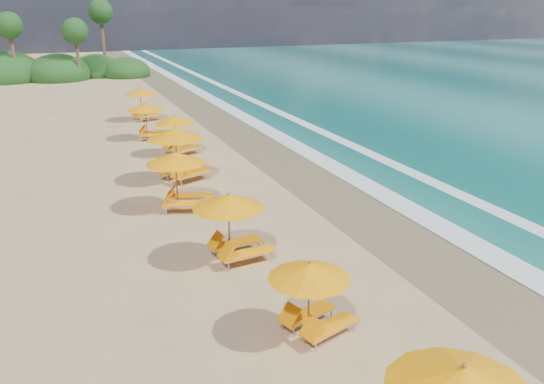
{
  "coord_description": "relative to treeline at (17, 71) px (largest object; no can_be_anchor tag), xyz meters",
  "views": [
    {
      "loc": [
        -6.94,
        -17.21,
        7.64
      ],
      "look_at": [
        0.0,
        0.0,
        1.2
      ],
      "focal_mm": 36.01,
      "sensor_mm": 36.0,
      "label": 1
    }
  ],
  "objects": [
    {
      "name": "ground",
      "position": [
        9.94,
        -45.51,
        -1.0
      ],
      "size": [
        160.0,
        160.0,
        0.0
      ],
      "primitive_type": "plane",
      "color": "tan",
      "rests_on": "ground"
    },
    {
      "name": "station_9",
      "position": [
        8.73,
        -25.01,
        0.27
      ],
      "size": [
        2.83,
        2.75,
        2.26
      ],
      "rotation": [
        0.0,
        0.0,
        0.28
      ],
      "color": "olive",
      "rests_on": "ground"
    },
    {
      "name": "station_4",
      "position": [
        7.72,
        -47.89,
        0.27
      ],
      "size": [
        2.61,
        2.46,
        2.27
      ],
      "rotation": [
        0.0,
        0.0,
        0.11
      ],
      "color": "olive",
      "rests_on": "ground"
    },
    {
      "name": "treeline",
      "position": [
        0.0,
        0.0,
        0.0
      ],
      "size": [
        25.8,
        8.8,
        9.74
      ],
      "color": "#163D14",
      "rests_on": "ground"
    },
    {
      "name": "station_8",
      "position": [
        8.13,
        -30.66,
        0.24
      ],
      "size": [
        2.61,
        2.48,
        2.2
      ],
      "rotation": [
        0.0,
        0.0,
        -0.16
      ],
      "color": "olive",
      "rests_on": "ground"
    },
    {
      "name": "station_6",
      "position": [
        8.0,
        -39.3,
        0.43
      ],
      "size": [
        3.34,
        3.32,
        2.55
      ],
      "rotation": [
        0.0,
        0.0,
        0.43
      ],
      "color": "olive",
      "rests_on": "ground"
    },
    {
      "name": "station_5",
      "position": [
        7.24,
        -42.83,
        0.32
      ],
      "size": [
        3.04,
        2.99,
        2.36
      ],
      "rotation": [
        0.0,
        0.0,
        -0.37
      ],
      "color": "olive",
      "rests_on": "ground"
    },
    {
      "name": "station_3",
      "position": [
        8.19,
        -52.49,
        0.13
      ],
      "size": [
        2.55,
        2.49,
        2.02
      ],
      "rotation": [
        0.0,
        0.0,
        0.31
      ],
      "color": "olive",
      "rests_on": "ground"
    },
    {
      "name": "surf_foam",
      "position": [
        16.64,
        -45.51,
        -0.97
      ],
      "size": [
        4.0,
        160.0,
        0.01
      ],
      "color": "white",
      "rests_on": "ground"
    },
    {
      "name": "wet_sand",
      "position": [
        13.94,
        -45.51,
        -0.99
      ],
      "size": [
        4.0,
        160.0,
        0.01
      ],
      "primitive_type": "cube",
      "color": "olive",
      "rests_on": "ground"
    },
    {
      "name": "station_7",
      "position": [
        8.95,
        -34.74,
        0.23
      ],
      "size": [
        2.84,
        2.8,
        2.19
      ],
      "rotation": [
        0.0,
        0.0,
        0.39
      ],
      "color": "olive",
      "rests_on": "ground"
    }
  ]
}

